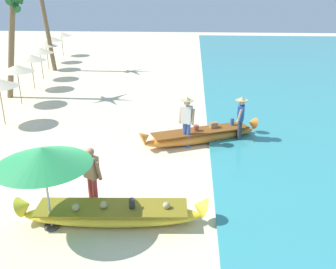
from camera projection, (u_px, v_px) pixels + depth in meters
The scene contains 14 objects.
ground_plane at pixel (79, 190), 10.47m from camera, with size 80.00×80.00×0.00m, color beige.
boat_yellow_foreground at pixel (112, 214), 8.95m from camera, with size 4.59×1.07×0.74m.
boat_orange_midground at pixel (201, 135), 13.62m from camera, with size 4.40×2.41×0.76m.
person_vendor_hatted at pixel (187, 118), 12.95m from camera, with size 0.59×0.44×1.84m.
person_tourist_customer at pixel (92, 174), 9.41m from camera, with size 0.58×0.44×1.63m.
person_vendor_assistant at pixel (241, 116), 13.46m from camera, with size 0.44×0.58×1.70m.
patio_umbrella_large at pixel (43, 157), 8.18m from camera, with size 2.15×2.15×2.05m.
parasol_row_1 at pixel (17, 68), 17.56m from camera, with size 1.60×1.60×1.91m.
parasol_row_2 at pixel (31, 58), 20.28m from camera, with size 1.60×1.60×1.91m.
parasol_row_3 at pixel (40, 50), 22.58m from camera, with size 1.60×1.60×1.91m.
parasol_row_4 at pixel (46, 44), 25.26m from camera, with size 1.60×1.60×1.91m.
parasol_row_5 at pixel (51, 39), 27.76m from camera, with size 1.60×1.60×1.91m.
parasol_row_6 at pixel (61, 34), 30.55m from camera, with size 1.60×1.60×1.91m.
palm_tree_leaning_seaward at pixel (12, 11), 17.76m from camera, with size 2.43×2.46×5.39m.
Camera 1 is at (3.09, -9.00, 5.27)m, focal length 40.16 mm.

